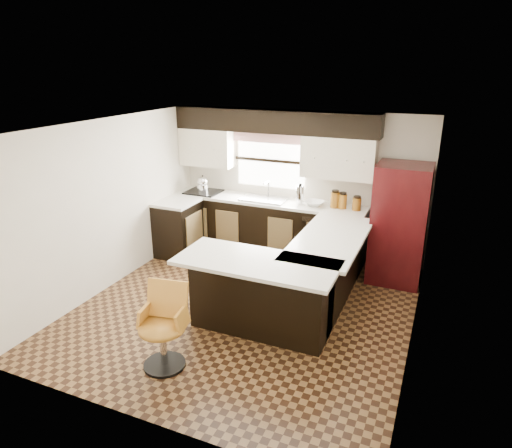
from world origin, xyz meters
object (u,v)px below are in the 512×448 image
at_px(peninsula_long, 325,271).
at_px(peninsula_return, 261,296).
at_px(bar_chair, 162,329).
at_px(refrigerator, 399,224).

xyz_separation_m(peninsula_long, peninsula_return, (-0.53, -0.97, 0.00)).
distance_m(peninsula_return, bar_chair, 1.29).
height_order(refrigerator, bar_chair, refrigerator).
bearing_deg(bar_chair, refrigerator, 47.73).
height_order(peninsula_long, peninsula_return, same).
xyz_separation_m(peninsula_return, refrigerator, (1.33, 2.05, 0.43)).
distance_m(peninsula_long, peninsula_return, 1.11).
relative_size(refrigerator, bar_chair, 1.90).
distance_m(peninsula_return, refrigerator, 2.48).
relative_size(peninsula_long, peninsula_return, 1.18).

